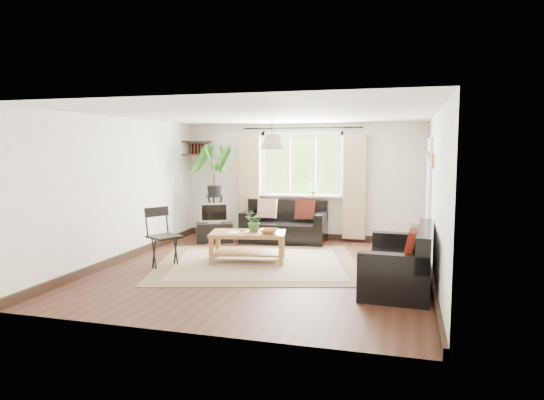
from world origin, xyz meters
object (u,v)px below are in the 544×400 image
(sofa_back, at_px, (284,222))
(tv_stand, at_px, (214,232))
(coffee_table, at_px, (248,247))
(sofa_right, at_px, (398,258))
(palm_stand, at_px, (215,192))
(folding_chair, at_px, (165,238))

(sofa_back, height_order, tv_stand, sofa_back)
(tv_stand, bearing_deg, sofa_back, -9.38)
(coffee_table, bearing_deg, sofa_right, -20.07)
(sofa_back, bearing_deg, palm_stand, -178.52)
(sofa_back, bearing_deg, tv_stand, -165.29)
(folding_chair, bearing_deg, palm_stand, 33.30)
(sofa_right, height_order, folding_chair, folding_chair)
(sofa_right, xyz_separation_m, tv_stand, (-3.63, 2.36, -0.21))
(sofa_right, height_order, coffee_table, sofa_right)
(sofa_back, xyz_separation_m, folding_chair, (-1.32, -2.55, 0.08))
(sofa_right, xyz_separation_m, palm_stand, (-3.75, 2.67, 0.58))
(tv_stand, distance_m, palm_stand, 0.86)
(sofa_back, distance_m, coffee_table, 1.88)
(sofa_right, bearing_deg, folding_chair, -90.26)
(coffee_table, height_order, palm_stand, palm_stand)
(tv_stand, distance_m, folding_chair, 2.17)
(palm_stand, relative_size, folding_chair, 2.09)
(sofa_back, height_order, folding_chair, folding_chair)
(folding_chair, bearing_deg, sofa_back, 2.35)
(palm_stand, bearing_deg, sofa_right, -35.48)
(coffee_table, height_order, tv_stand, coffee_table)
(sofa_back, xyz_separation_m, coffee_table, (-0.15, -1.86, -0.14))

